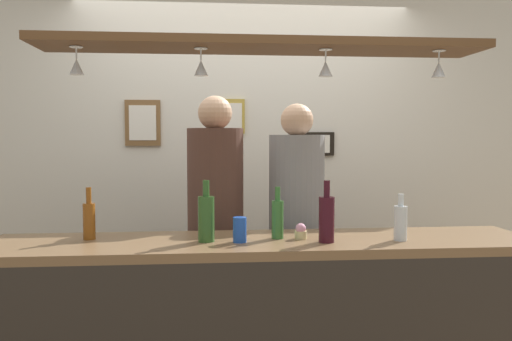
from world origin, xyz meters
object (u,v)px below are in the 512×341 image
at_px(picture_frame_crest, 233,116).
at_px(picture_frame_lower_pair, 315,144).
at_px(bottle_champagne_green, 206,217).
at_px(cupcake, 301,232).
at_px(person_middle_grey_shirt, 296,214).
at_px(drink_can, 240,230).
at_px(picture_frame_caricature, 143,123).
at_px(bottle_wine_dark_red, 327,218).
at_px(bottle_beer_green_import, 278,218).
at_px(bottle_soda_clear, 400,222).
at_px(bottle_beer_amber_tall, 89,219).
at_px(person_left_brown_shirt, 216,210).

bearing_deg(picture_frame_crest, picture_frame_lower_pair, 0.00).
xyz_separation_m(bottle_champagne_green, cupcake, (0.47, 0.02, -0.08)).
bearing_deg(picture_frame_lower_pair, person_middle_grey_shirt, -109.19).
distance_m(drink_can, picture_frame_caricature, 1.68).
bearing_deg(cupcake, picture_frame_lower_pair, 75.70).
height_order(person_middle_grey_shirt, picture_frame_lower_pair, person_middle_grey_shirt).
bearing_deg(bottle_wine_dark_red, bottle_champagne_green, 173.23).
bearing_deg(picture_frame_caricature, bottle_wine_dark_red, -54.89).
relative_size(person_middle_grey_shirt, bottle_wine_dark_red, 5.69).
xyz_separation_m(person_middle_grey_shirt, bottle_champagne_green, (-0.55, -0.64, 0.08)).
height_order(bottle_wine_dark_red, picture_frame_crest, picture_frame_crest).
distance_m(person_middle_grey_shirt, drink_can, 0.78).
bearing_deg(bottle_champagne_green, person_middle_grey_shirt, 49.08).
height_order(bottle_champagne_green, drink_can, bottle_champagne_green).
relative_size(bottle_beer_green_import, picture_frame_crest, 1.00).
relative_size(bottle_soda_clear, picture_frame_caricature, 0.68).
xyz_separation_m(bottle_beer_green_import, bottle_soda_clear, (0.59, -0.11, -0.01)).
relative_size(drink_can, picture_frame_crest, 0.47).
bearing_deg(picture_frame_crest, bottle_soda_clear, -63.18).
distance_m(bottle_wine_dark_red, bottle_beer_amber_tall, 1.17).
xyz_separation_m(bottle_beer_green_import, drink_can, (-0.19, -0.08, -0.04)).
relative_size(bottle_wine_dark_red, bottle_champagne_green, 1.00).
height_order(cupcake, picture_frame_caricature, picture_frame_caricature).
relative_size(cupcake, picture_frame_caricature, 0.23).
bearing_deg(bottle_beer_green_import, picture_frame_lower_pair, 71.16).
relative_size(person_left_brown_shirt, picture_frame_crest, 6.74).
bearing_deg(cupcake, bottle_champagne_green, -177.02).
distance_m(person_middle_grey_shirt, picture_frame_lower_pair, 0.94).
bearing_deg(bottle_wine_dark_red, bottle_beer_amber_tall, 171.38).
bearing_deg(drink_can, bottle_wine_dark_red, -4.95).
distance_m(bottle_wine_dark_red, cupcake, 0.17).
height_order(bottle_wine_dark_red, drink_can, bottle_wine_dark_red).
relative_size(person_middle_grey_shirt, bottle_soda_clear, 7.42).
xyz_separation_m(person_left_brown_shirt, bottle_beer_amber_tall, (-0.63, -0.53, 0.04)).
xyz_separation_m(picture_frame_caricature, picture_frame_lower_pair, (1.30, 0.00, -0.16)).
distance_m(bottle_beer_green_import, bottle_soda_clear, 0.60).
distance_m(bottle_wine_dark_red, picture_frame_caricature, 1.89).
distance_m(person_left_brown_shirt, bottle_beer_green_import, 0.67).
height_order(bottle_beer_green_import, bottle_champagne_green, bottle_champagne_green).
bearing_deg(bottle_champagne_green, cupcake, 2.98).
bearing_deg(picture_frame_lower_pair, picture_frame_crest, 180.00).
height_order(person_middle_grey_shirt, bottle_beer_amber_tall, person_middle_grey_shirt).
height_order(bottle_wine_dark_red, bottle_soda_clear, bottle_wine_dark_red).
relative_size(person_middle_grey_shirt, cupcake, 21.89).
distance_m(bottle_beer_green_import, drink_can, 0.21).
relative_size(bottle_soda_clear, drink_can, 1.89).
xyz_separation_m(bottle_wine_dark_red, picture_frame_crest, (-0.38, 1.50, 0.54)).
height_order(picture_frame_crest, picture_frame_lower_pair, picture_frame_crest).
xyz_separation_m(person_middle_grey_shirt, bottle_beer_green_import, (-0.20, -0.59, 0.07)).
bearing_deg(bottle_champagne_green, picture_frame_crest, 82.15).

